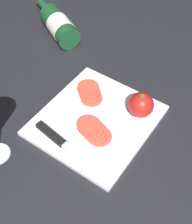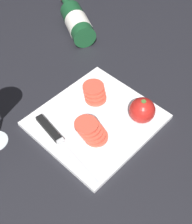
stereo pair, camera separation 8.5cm
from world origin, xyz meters
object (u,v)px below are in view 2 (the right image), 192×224
(wine_bottle, at_px, (77,22))
(tomato_slice_stack_far, at_px, (91,131))
(whole_tomato, at_px, (142,110))
(tomato_slice_stack_near, at_px, (94,92))
(knife, at_px, (54,134))

(wine_bottle, bearing_deg, tomato_slice_stack_far, 50.48)
(whole_tomato, relative_size, tomato_slice_stack_near, 0.86)
(whole_tomato, bearing_deg, tomato_slice_stack_far, -24.23)
(knife, height_order, tomato_slice_stack_near, tomato_slice_stack_near)
(wine_bottle, height_order, tomato_slice_stack_near, wine_bottle)
(whole_tomato, height_order, tomato_slice_stack_near, whole_tomato)
(wine_bottle, distance_m, whole_tomato, 0.48)
(whole_tomato, xyz_separation_m, tomato_slice_stack_near, (0.03, -0.16, -0.02))
(tomato_slice_stack_far, bearing_deg, knife, -45.01)
(knife, bearing_deg, whole_tomato, 65.27)
(wine_bottle, xyz_separation_m, knife, (0.38, 0.31, -0.02))
(whole_tomato, relative_size, knife, 0.28)
(wine_bottle, bearing_deg, whole_tomato, 68.20)
(knife, height_order, tomato_slice_stack_far, tomato_slice_stack_far)
(tomato_slice_stack_near, bearing_deg, wine_bottle, -125.42)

